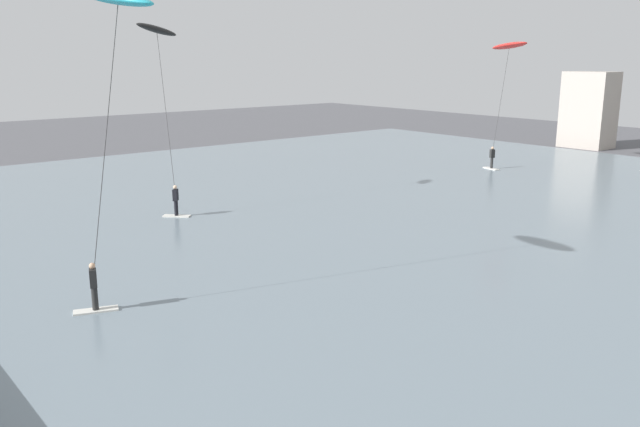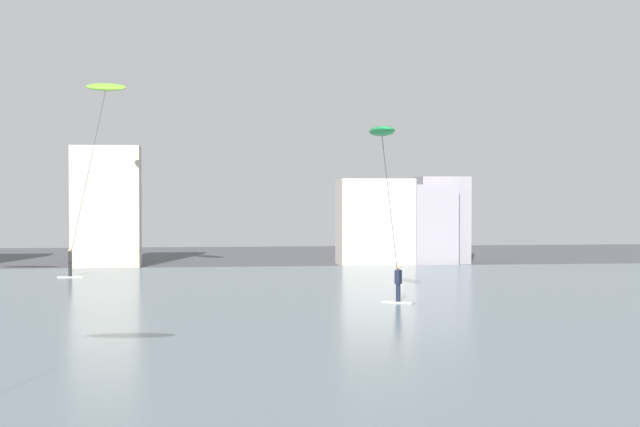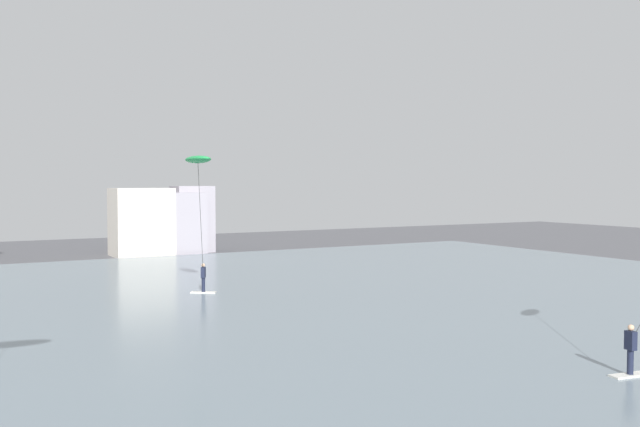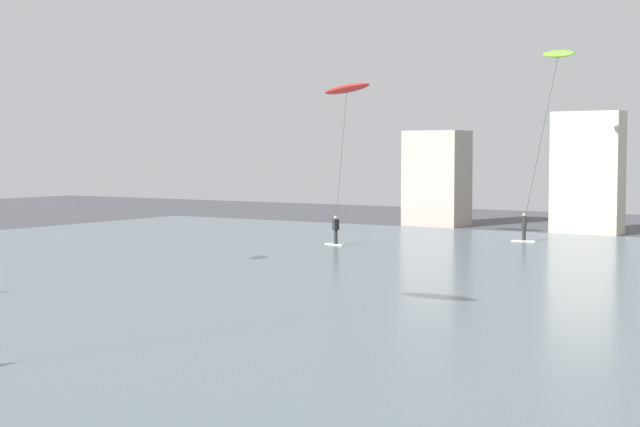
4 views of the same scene
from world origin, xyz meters
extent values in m
cube|color=#A89E93|center=(-19.69, 59.26, 3.42)|extent=(4.18, 3.09, 6.85)
cube|color=silver|center=(-17.63, 42.15, 0.13)|extent=(1.47, 0.78, 0.06)
cylinder|color=black|center=(-17.63, 42.15, 0.55)|extent=(0.20, 0.20, 0.78)
cube|color=black|center=(-17.63, 42.15, 1.24)|extent=(0.30, 0.38, 0.60)
sphere|color=tan|center=(-17.63, 42.15, 1.65)|extent=(0.20, 0.20, 0.20)
cylinder|color=#333333|center=(-17.80, 43.03, 4.98)|extent=(0.38, 1.78, 7.59)
ellipsoid|color=red|center=(-17.98, 43.90, 8.93)|extent=(3.81, 2.15, 0.81)
cube|color=silver|center=(-9.01, 9.19, 0.13)|extent=(0.89, 1.47, 0.06)
cylinder|color=black|center=(-9.01, 9.19, 0.55)|extent=(0.20, 0.20, 0.78)
cube|color=black|center=(-9.01, 9.19, 1.24)|extent=(0.39, 0.32, 0.60)
sphere|color=tan|center=(-9.01, 9.19, 1.65)|extent=(0.20, 0.20, 0.20)
cylinder|color=#333333|center=(-9.10, 9.97, 5.46)|extent=(0.20, 1.57, 8.55)
cube|color=silver|center=(-19.07, 17.32, 0.13)|extent=(1.30, 1.30, 0.06)
cylinder|color=black|center=(-19.07, 17.32, 0.55)|extent=(0.20, 0.20, 0.78)
cube|color=black|center=(-19.07, 17.32, 1.24)|extent=(0.40, 0.40, 0.60)
sphere|color=beige|center=(-19.07, 17.32, 1.65)|extent=(0.20, 0.20, 0.20)
cylinder|color=#333333|center=(-20.64, 17.82, 5.29)|extent=(3.17, 1.04, 8.22)
ellipsoid|color=black|center=(-22.21, 18.32, 9.55)|extent=(1.13, 2.53, 0.97)
camera|label=1|loc=(10.94, 2.17, 8.16)|focal=36.64mm
camera|label=2|loc=(-1.29, -5.47, 5.04)|focal=54.01mm
camera|label=3|loc=(-6.92, -1.30, 6.24)|focal=39.46mm
camera|label=4|loc=(10.79, -3.55, 5.25)|focal=54.08mm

